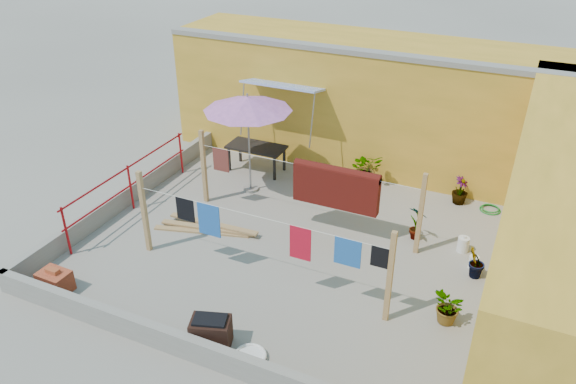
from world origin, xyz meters
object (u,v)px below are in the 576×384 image
(outdoor_table, at_px, (256,148))
(water_jug_b, at_px, (463,244))
(water_jug_a, at_px, (474,262))
(brick_stack, at_px, (55,281))
(patio_umbrella, at_px, (248,104))
(green_hose, at_px, (490,209))
(white_basin, at_px, (250,356))
(plant_back_a, at_px, (366,169))
(brazier, at_px, (211,332))

(outdoor_table, bearing_deg, water_jug_b, -15.11)
(outdoor_table, relative_size, water_jug_a, 4.90)
(brick_stack, bearing_deg, patio_umbrella, 73.65)
(patio_umbrella, relative_size, green_hose, 5.19)
(water_jug_a, bearing_deg, white_basin, -125.72)
(white_basin, bearing_deg, green_hose, 65.80)
(water_jug_b, xyz_separation_m, plant_back_a, (-2.71, 1.92, 0.27))
(brazier, distance_m, green_hose, 7.29)
(white_basin, relative_size, water_jug_a, 1.76)
(water_jug_b, xyz_separation_m, green_hose, (0.31, 1.92, -0.13))
(brick_stack, xyz_separation_m, brazier, (3.34, -0.00, 0.07))
(white_basin, relative_size, green_hose, 1.12)
(patio_umbrella, xyz_separation_m, white_basin, (2.61, -4.91, -2.17))
(brazier, bearing_deg, patio_umbrella, 111.17)
(brazier, distance_m, plant_back_a, 6.38)
(green_hose, bearing_deg, outdoor_table, -175.72)
(outdoor_table, distance_m, water_jug_b, 5.73)
(water_jug_a, xyz_separation_m, plant_back_a, (-3.00, 2.41, 0.30))
(white_basin, xyz_separation_m, plant_back_a, (-0.16, 6.36, 0.38))
(water_jug_b, bearing_deg, outdoor_table, 164.89)
(water_jug_a, xyz_separation_m, green_hose, (0.02, 2.41, -0.10))
(brazier, height_order, plant_back_a, plant_back_a)
(brick_stack, distance_m, brazier, 3.35)
(patio_umbrella, distance_m, brazier, 5.61)
(plant_back_a, bearing_deg, green_hose, 0.01)
(water_jug_b, bearing_deg, water_jug_a, -59.51)
(brazier, bearing_deg, water_jug_b, 53.72)
(patio_umbrella, relative_size, white_basin, 4.62)
(water_jug_a, distance_m, plant_back_a, 3.86)
(brick_stack, bearing_deg, white_basin, 0.00)
(brick_stack, height_order, brazier, brazier)
(outdoor_table, distance_m, brick_stack, 6.04)
(brick_stack, xyz_separation_m, plant_back_a, (3.89, 6.36, 0.22))
(water_jug_b, distance_m, plant_back_a, 3.33)
(brazier, height_order, water_jug_b, brazier)
(plant_back_a, bearing_deg, brick_stack, -121.46)
(white_basin, height_order, water_jug_a, water_jug_a)
(water_jug_a, bearing_deg, green_hose, 89.53)
(white_basin, height_order, water_jug_b, water_jug_b)
(green_hose, relative_size, plant_back_a, 0.55)
(outdoor_table, distance_m, brazier, 6.35)
(water_jug_a, bearing_deg, water_jug_b, 120.49)
(patio_umbrella, height_order, brazier, patio_umbrella)
(water_jug_b, bearing_deg, brick_stack, -146.10)
(water_jug_b, height_order, green_hose, water_jug_b)
(brazier, relative_size, water_jug_a, 2.42)
(brick_stack, distance_m, white_basin, 4.05)
(patio_umbrella, height_order, brick_stack, patio_umbrella)
(brazier, xyz_separation_m, water_jug_b, (3.26, 4.44, -0.12))
(green_hose, xyz_separation_m, plant_back_a, (-3.02, -0.00, 0.40))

